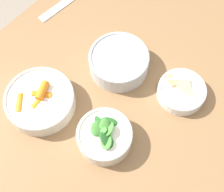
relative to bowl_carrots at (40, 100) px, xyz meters
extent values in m
plane|color=gray|center=(0.17, -0.14, -0.81)|extent=(10.00, 10.00, 0.00)
cube|color=olive|center=(0.17, -0.14, -0.04)|extent=(1.19, 0.89, 0.03)
cube|color=brown|center=(0.71, 0.24, -0.43)|extent=(0.06, 0.06, 0.75)
cylinder|color=silver|center=(0.00, 0.00, 0.00)|extent=(0.20, 0.20, 0.05)
torus|color=silver|center=(0.00, 0.00, 0.02)|extent=(0.20, 0.20, 0.01)
cylinder|color=orange|center=(-0.01, -0.01, 0.01)|extent=(0.06, 0.03, 0.02)
cylinder|color=orange|center=(0.01, 0.00, 0.01)|extent=(0.05, 0.06, 0.02)
cylinder|color=orange|center=(-0.05, 0.03, 0.01)|extent=(0.06, 0.05, 0.02)
cylinder|color=orange|center=(0.02, 0.00, 0.03)|extent=(0.06, 0.04, 0.02)
cylinder|color=silver|center=(0.04, -0.21, 0.00)|extent=(0.15, 0.15, 0.05)
torus|color=silver|center=(0.04, -0.21, 0.02)|extent=(0.15, 0.15, 0.01)
ellipsoid|color=#2D7028|center=(0.03, -0.20, 0.04)|extent=(0.05, 0.06, 0.03)
ellipsoid|color=#4C933D|center=(0.05, -0.21, 0.04)|extent=(0.05, 0.04, 0.03)
ellipsoid|color=#4C933D|center=(0.06, -0.26, 0.01)|extent=(0.05, 0.06, 0.03)
ellipsoid|color=#235B23|center=(0.07, -0.20, 0.02)|extent=(0.06, 0.06, 0.03)
ellipsoid|color=#4C933D|center=(0.02, -0.23, 0.03)|extent=(0.06, 0.06, 0.04)
ellipsoid|color=#4C933D|center=(0.03, -0.19, 0.04)|extent=(0.06, 0.05, 0.05)
ellipsoid|color=#235B23|center=(0.03, -0.23, 0.03)|extent=(0.04, 0.05, 0.04)
ellipsoid|color=#4C933D|center=(0.04, -0.20, 0.04)|extent=(0.03, 0.04, 0.03)
ellipsoid|color=#4C933D|center=(0.05, -0.20, 0.04)|extent=(0.05, 0.05, 0.04)
ellipsoid|color=#235B23|center=(0.05, -0.20, 0.03)|extent=(0.05, 0.04, 0.04)
ellipsoid|color=#235B23|center=(0.05, -0.17, 0.02)|extent=(0.03, 0.04, 0.03)
cylinder|color=silver|center=(0.24, -0.09, 0.00)|extent=(0.18, 0.18, 0.06)
torus|color=silver|center=(0.24, -0.09, 0.03)|extent=(0.18, 0.18, 0.01)
cylinder|color=#9E6B4C|center=(0.24, -0.09, -0.01)|extent=(0.17, 0.17, 0.03)
ellipsoid|color=#AD7551|center=(0.26, -0.11, 0.01)|extent=(0.01, 0.01, 0.01)
ellipsoid|color=#A36B4C|center=(0.22, -0.11, 0.02)|extent=(0.01, 0.01, 0.01)
ellipsoid|color=#A36B4C|center=(0.32, -0.10, 0.02)|extent=(0.01, 0.01, 0.01)
ellipsoid|color=#8E5B3D|center=(0.29, -0.09, 0.01)|extent=(0.01, 0.01, 0.01)
ellipsoid|color=#A36B4C|center=(0.23, -0.08, 0.02)|extent=(0.01, 0.01, 0.01)
ellipsoid|color=#AD7551|center=(0.25, -0.06, 0.01)|extent=(0.01, 0.01, 0.01)
ellipsoid|color=#A36B4C|center=(0.20, -0.07, 0.01)|extent=(0.01, 0.01, 0.01)
ellipsoid|color=#8E5B3D|center=(0.28, -0.10, 0.02)|extent=(0.01, 0.01, 0.01)
ellipsoid|color=#A36B4C|center=(0.19, -0.12, 0.02)|extent=(0.01, 0.01, 0.01)
ellipsoid|color=#A36B4C|center=(0.29, -0.13, 0.01)|extent=(0.01, 0.01, 0.01)
ellipsoid|color=#8E5B3D|center=(0.24, -0.09, 0.01)|extent=(0.01, 0.01, 0.01)
ellipsoid|color=#A36B4C|center=(0.26, -0.13, 0.01)|extent=(0.01, 0.01, 0.01)
cylinder|color=#E0A88E|center=(0.26, -0.08, 0.02)|extent=(0.03, 0.03, 0.01)
cylinder|color=beige|center=(0.23, -0.14, 0.02)|extent=(0.03, 0.03, 0.01)
cylinder|color=beige|center=(0.29, -0.10, 0.02)|extent=(0.03, 0.03, 0.01)
cylinder|color=beige|center=(0.21, -0.10, 0.02)|extent=(0.03, 0.03, 0.01)
cylinder|color=white|center=(0.29, -0.29, -0.01)|extent=(0.14, 0.14, 0.03)
torus|color=white|center=(0.29, -0.29, 0.00)|extent=(0.14, 0.14, 0.01)
cube|color=tan|center=(0.26, -0.28, -0.01)|extent=(0.07, 0.07, 0.02)
cube|color=tan|center=(0.29, -0.25, 0.00)|extent=(0.04, 0.04, 0.02)
cube|color=tan|center=(0.30, -0.26, 0.00)|extent=(0.06, 0.06, 0.02)
cube|color=tan|center=(0.29, -0.29, 0.00)|extent=(0.07, 0.07, 0.02)
cube|color=silver|center=(0.35, 0.22, -0.03)|extent=(0.26, 0.05, 0.00)
camera|label=1|loc=(-0.16, -0.40, 0.80)|focal=50.00mm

